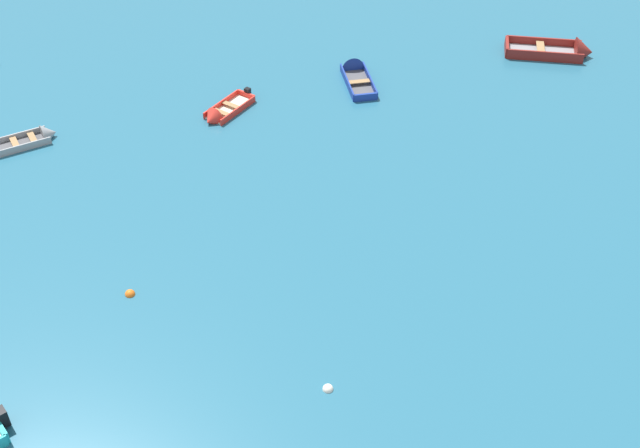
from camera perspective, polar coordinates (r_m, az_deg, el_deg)
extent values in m
cube|color=beige|center=(40.70, -6.09, 7.66)|extent=(2.26, 2.55, 0.08)
cube|color=red|center=(40.35, -5.53, 7.60)|extent=(1.62, 2.09, 0.32)
cube|color=red|center=(40.93, -6.66, 8.01)|extent=(1.62, 2.09, 0.32)
cube|color=red|center=(41.47, -4.97, 8.61)|extent=(0.86, 0.69, 0.32)
cone|color=red|center=(39.79, -7.32, 6.96)|extent=(1.14, 1.07, 0.98)
cube|color=#937047|center=(40.69, -5.98, 7.97)|extent=(0.89, 0.77, 0.03)
cube|color=#937047|center=(40.21, -6.66, 7.49)|extent=(0.89, 0.77, 0.03)
cube|color=black|center=(41.48, -4.89, 8.80)|extent=(0.35, 0.35, 0.45)
cube|color=gray|center=(46.64, 14.79, 11.06)|extent=(3.91, 2.13, 0.14)
cube|color=maroon|center=(47.22, 14.78, 11.71)|extent=(3.80, 0.86, 0.54)
cube|color=maroon|center=(45.88, 14.89, 10.83)|extent=(3.80, 0.86, 0.54)
cube|color=maroon|center=(46.35, 12.44, 11.55)|extent=(0.45, 1.49, 0.54)
cone|color=maroon|center=(46.83, 17.31, 11.00)|extent=(1.16, 1.60, 1.46)
cube|color=#937047|center=(46.47, 14.61, 11.42)|extent=(0.66, 1.41, 0.03)
cube|color=#4C4C51|center=(42.53, 2.60, 9.41)|extent=(1.47, 3.07, 0.09)
cube|color=navy|center=(42.34, 1.83, 9.50)|extent=(0.48, 3.06, 0.38)
cube|color=navy|center=(42.58, 3.38, 9.64)|extent=(0.48, 3.06, 0.38)
cube|color=navy|center=(41.18, 3.09, 8.50)|extent=(1.14, 0.27, 0.38)
cone|color=navy|center=(43.80, 2.13, 10.64)|extent=(1.19, 0.85, 1.11)
cube|color=#937047|center=(42.29, 2.66, 9.55)|extent=(1.07, 0.45, 0.03)
cube|color=black|center=(28.42, -20.64, -12.08)|extent=(0.52, 0.52, 0.65)
cube|color=#4C4C51|center=(40.33, -19.59, 5.03)|extent=(2.75, 1.97, 0.09)
cube|color=gray|center=(40.69, -19.80, 5.53)|extent=(2.47, 1.22, 0.35)
cube|color=gray|center=(39.84, -19.47, 4.82)|extent=(2.47, 1.22, 0.35)
cone|color=gray|center=(40.39, -17.73, 5.80)|extent=(0.98, 1.14, 0.97)
cube|color=#937047|center=(40.21, -19.85, 5.20)|extent=(0.64, 0.94, 0.03)
cube|color=#937047|center=(40.28, -18.78, 5.54)|extent=(0.64, 0.94, 0.03)
sphere|color=silver|center=(27.87, 0.53, -11.04)|extent=(0.36, 0.36, 0.36)
sphere|color=orange|center=(31.54, -12.64, -4.64)|extent=(0.38, 0.38, 0.38)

